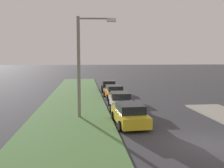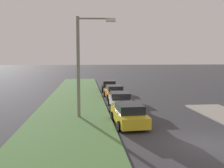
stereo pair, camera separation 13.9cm
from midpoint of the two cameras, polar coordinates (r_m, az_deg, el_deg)
The scene contains 7 objects.
ground at distance 14.01m, azimuth 21.65°, elevation -13.11°, with size 300.00×300.00×0.00m, color #38383D.
grass_median at distance 22.12m, azimuth -9.26°, elevation -5.59°, with size 60.00×6.00×0.12m, color #517F42.
parked_car_yellow at distance 16.66m, azimuth 3.86°, elevation -7.08°, with size 4.40×2.21×1.47m.
parked_car_white at distance 22.02m, azimuth 1.72°, elevation -3.83°, with size 4.37×2.15×1.47m.
parked_car_orange at distance 27.36m, azimuth 0.29°, elevation -1.88°, with size 4.39×2.20×1.47m.
parked_car_black at distance 33.26m, azimuth -0.87°, elevation -0.46°, with size 4.39×2.19×1.47m.
streetlight at distance 18.25m, azimuth -6.88°, elevation 5.67°, with size 0.52×2.88×7.50m.
Camera 1 is at (-11.63, 6.44, 4.51)m, focal length 39.30 mm.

